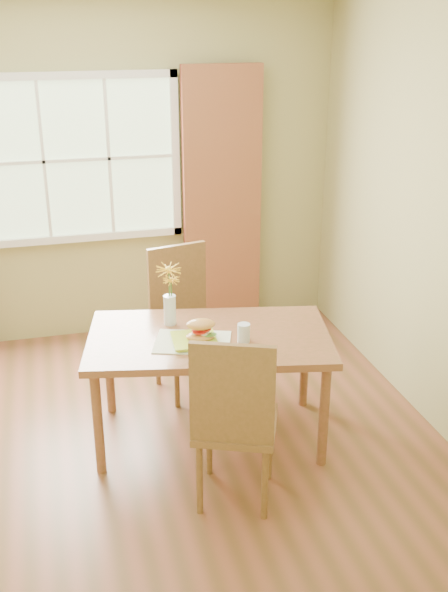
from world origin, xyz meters
The scene contains 11 objects.
room centered at (0.00, 0.00, 1.35)m, with size 4.24×3.84×2.74m.
window centered at (0.00, 1.87, 1.50)m, with size 1.62×0.06×1.32m.
curtain_right centered at (1.15, 1.78, 1.10)m, with size 0.65×0.08×2.20m, color maroon.
dining_table centered at (0.63, 0.11, 0.65)m, with size 1.62×1.11×0.73m.
chair_near centered at (0.60, -0.60, 0.58)m, with size 0.57×0.57×1.06m.
chair_far centered at (0.61, 0.82, 0.58)m, with size 0.52×0.52×1.06m.
placemat centered at (0.51, 0.04, 0.73)m, with size 0.45×0.33×0.01m, color beige.
plate centered at (0.52, 0.03, 0.74)m, with size 0.26×0.26×0.01m, color #ACCC33.
croissant_sandwich centered at (0.56, 0.02, 0.81)m, with size 0.19×0.14×0.13m.
water_glass centered at (0.81, -0.02, 0.78)m, with size 0.08×0.08×0.11m.
flower_vase centered at (0.43, 0.33, 0.96)m, with size 0.16×0.16×0.40m.
Camera 1 is at (-0.26, -3.63, 2.58)m, focal length 42.00 mm.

